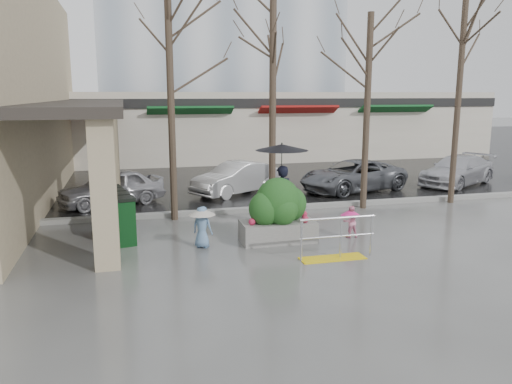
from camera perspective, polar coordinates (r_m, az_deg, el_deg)
name	(u,v)px	position (r m, az deg, el deg)	size (l,w,h in m)	color
ground	(267,248)	(12.89, 1.25, -6.42)	(120.00, 120.00, 0.00)	#51514F
street_asphalt	(178,153)	(34.20, -8.92, 4.47)	(120.00, 36.00, 0.01)	black
curb	(234,211)	(16.61, -2.53, -2.14)	(120.00, 0.30, 0.15)	gray
canopy_slab	(84,101)	(19.87, -19.05, 9.78)	(2.80, 18.00, 0.25)	#2D2823
pillar_front	(104,192)	(11.53, -16.99, -0.04)	(0.55, 0.55, 3.50)	tan
pillar_back	(111,157)	(17.95, -16.25, 3.85)	(0.55, 0.55, 3.50)	tan
storefront_row	(217,126)	(30.32, -4.44, 7.55)	(34.00, 6.74, 4.00)	beige
handrail	(335,243)	(12.14, 9.04, -5.81)	(1.90, 0.50, 1.03)	yellow
tree_west	(169,53)	(15.52, -9.88, 15.40)	(3.20, 3.20, 6.80)	#382B21
tree_midwest	(273,50)	(16.14, 1.95, 15.91)	(3.20, 3.20, 7.00)	#382B21
tree_mideast	(369,64)	(17.34, 12.78, 14.08)	(3.20, 3.20, 6.50)	#382B21
tree_east	(462,50)	(19.22, 22.49, 14.78)	(3.20, 3.20, 7.20)	#382B21
woman	(282,175)	(14.50, 2.94, 1.90)	(1.55, 1.55, 2.52)	black
child_pink	(350,219)	(13.94, 10.74, -3.03)	(0.55, 0.55, 0.89)	pink
child_blue	(202,222)	(12.85, -6.18, -3.46)	(0.69, 0.69, 1.09)	#658AB4
planter	(278,211)	(13.30, 2.54, -2.18)	(2.00, 1.17, 1.73)	slate
news_boxes	(118,214)	(14.26, -15.47, -2.43)	(0.95, 2.35, 1.28)	#0D3915
car_a	(111,188)	(18.40, -16.20, 0.49)	(1.49, 3.70, 1.26)	#A7A6AB
car_b	(237,178)	(19.67, -2.24, 1.59)	(1.33, 3.82, 1.26)	silver
car_c	(353,176)	(20.63, 11.00, 1.84)	(2.09, 4.53, 1.26)	slate
car_d	(457,170)	(23.41, 22.03, 2.31)	(1.77, 4.34, 1.26)	silver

